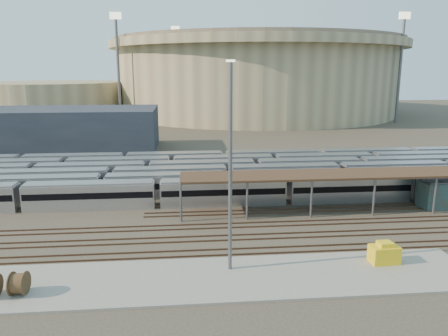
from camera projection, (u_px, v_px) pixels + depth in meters
name	position (u px, v px, depth m)	size (l,w,h in m)	color
ground	(244.00, 223.00, 55.93)	(420.00, 420.00, 0.00)	#383026
apron	(213.00, 279.00, 40.89)	(50.00, 9.00, 0.20)	gray
subway_trains	(249.00, 175.00, 73.80)	(122.02, 23.90, 3.60)	silver
inspection_shed	(397.00, 174.00, 60.74)	(60.30, 6.00, 5.30)	#55565A
empty_tracks	(250.00, 237.00, 51.06)	(170.00, 9.62, 0.18)	#4C3323
stadium	(256.00, 75.00, 190.41)	(124.00, 124.00, 32.50)	tan
secondary_arena	(51.00, 100.00, 174.95)	(56.00, 56.00, 14.00)	tan
service_building	(68.00, 129.00, 104.94)	(42.00, 20.00, 10.00)	#1E232D
floodlight_0	(118.00, 65.00, 155.28)	(4.00, 1.00, 38.40)	#55565A
floodlight_2	(400.00, 64.00, 154.84)	(4.00, 1.00, 38.40)	#55565A
floodlight_3	(176.00, 65.00, 205.65)	(4.00, 1.00, 38.40)	#55565A
cable_reel_east	(19.00, 283.00, 37.67)	(2.07, 2.07, 1.15)	#523620
yard_light_pole	(230.00, 169.00, 40.50)	(0.81, 0.36, 19.90)	#55565A
yellow_equipment	(384.00, 254.00, 43.91)	(2.82, 1.76, 1.76)	gold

